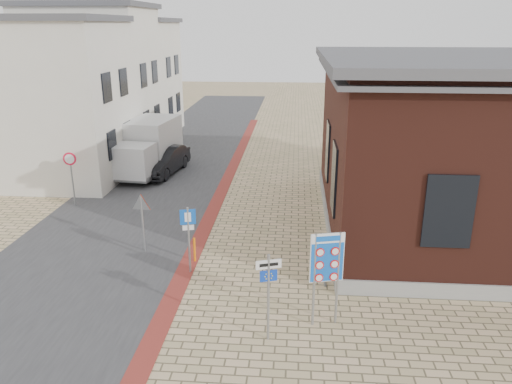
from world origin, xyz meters
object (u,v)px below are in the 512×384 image
(border_sign, at_px, (327,260))
(parking_sign, at_px, (188,229))
(box_truck, at_px, (148,147))
(sedan, at_px, (163,161))
(essen_sign, at_px, (268,284))
(bollard, at_px, (195,250))

(border_sign, height_order, parking_sign, border_sign)
(box_truck, distance_m, border_sign, 16.71)
(sedan, height_order, essen_sign, essen_sign)
(box_truck, height_order, bollard, box_truck)
(border_sign, distance_m, bollard, 5.71)
(sedan, height_order, box_truck, box_truck)
(border_sign, xyz_separation_m, parking_sign, (-4.30, 2.65, -0.38))
(essen_sign, bearing_deg, box_truck, 98.96)
(sedan, relative_size, box_truck, 0.79)
(sedan, distance_m, parking_sign, 12.03)
(box_truck, distance_m, parking_sign, 12.36)
(essen_sign, xyz_separation_m, parking_sign, (-2.80, 3.50, -0.06))
(border_sign, xyz_separation_m, essen_sign, (-1.50, -0.85, -0.33))
(border_sign, bearing_deg, box_truck, 108.49)
(box_truck, xyz_separation_m, essen_sign, (7.48, -14.94, 0.13))
(box_truck, xyz_separation_m, bollard, (4.68, -10.64, -1.04))
(essen_sign, bearing_deg, bollard, 105.43)
(sedan, distance_m, essen_sign, 16.32)
(box_truck, xyz_separation_m, parking_sign, (4.68, -11.44, 0.07))
(essen_sign, relative_size, parking_sign, 1.06)
(border_sign, bearing_deg, bollard, 127.23)
(sedan, distance_m, box_truck, 1.10)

